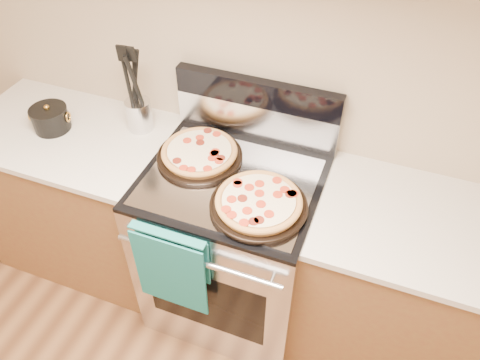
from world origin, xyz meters
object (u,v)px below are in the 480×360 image
(range_body, at_px, (233,247))
(pepperoni_pizza_front, at_px, (259,203))
(saucepan, at_px, (51,120))
(utensil_crock, at_px, (139,115))
(pepperoni_pizza_back, at_px, (200,153))

(range_body, xyz_separation_m, pepperoni_pizza_front, (0.16, -0.13, 0.50))
(range_body, bearing_deg, pepperoni_pizza_front, -38.26)
(range_body, distance_m, saucepan, 1.07)
(range_body, height_order, utensil_crock, utensil_crock)
(range_body, bearing_deg, saucepan, 178.28)
(range_body, height_order, pepperoni_pizza_back, pepperoni_pizza_back)
(pepperoni_pizza_back, bearing_deg, pepperoni_pizza_front, -29.52)
(utensil_crock, bearing_deg, pepperoni_pizza_back, -18.08)
(pepperoni_pizza_front, xyz_separation_m, saucepan, (-1.11, 0.16, 0.01))
(pepperoni_pizza_front, bearing_deg, pepperoni_pizza_back, 150.48)
(pepperoni_pizza_back, xyz_separation_m, utensil_crock, (-0.37, 0.12, 0.03))
(range_body, relative_size, pepperoni_pizza_front, 2.33)
(utensil_crock, distance_m, saucepan, 0.43)
(range_body, relative_size, saucepan, 5.27)
(pepperoni_pizza_front, relative_size, utensil_crock, 2.55)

